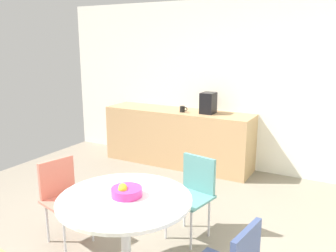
{
  "coord_description": "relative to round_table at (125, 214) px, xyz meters",
  "views": [
    {
      "loc": [
        1.78,
        -2.3,
        1.97
      ],
      "look_at": [
        -0.26,
        1.45,
        0.95
      ],
      "focal_mm": 37.81,
      "sensor_mm": 36.0,
      "label": 1
    }
  ],
  "objects": [
    {
      "name": "chair_coral",
      "position": [
        -0.93,
        0.24,
        -0.09
      ],
      "size": [
        0.51,
        0.51,
        0.83
      ],
      "color": "silver",
      "rests_on": "ground_plane"
    },
    {
      "name": "fruit_bowl",
      "position": [
        -0.01,
        0.03,
        0.18
      ],
      "size": [
        0.25,
        0.25,
        0.11
      ],
      "color": "#D8338C",
      "rests_on": "round_table"
    },
    {
      "name": "mug_white",
      "position": [
        -0.83,
        2.72,
        0.34
      ],
      "size": [
        0.13,
        0.08,
        0.09
      ],
      "color": "black",
      "rests_on": "counter_block"
    },
    {
      "name": "chair_teal",
      "position": [
        0.18,
        0.94,
        -0.09
      ],
      "size": [
        0.49,
        0.49,
        0.83
      ],
      "color": "silver",
      "rests_on": "ground_plane"
    },
    {
      "name": "round_table",
      "position": [
        0.0,
        0.0,
        0.0
      ],
      "size": [
        1.09,
        1.09,
        0.75
      ],
      "color": "silver",
      "rests_on": "ground_plane"
    },
    {
      "name": "wall_back",
      "position": [
        -0.22,
        3.16,
        0.69
      ],
      "size": [
        6.0,
        0.1,
        2.6
      ],
      "primitive_type": "cube",
      "color": "white",
      "rests_on": "ground_plane"
    },
    {
      "name": "coffee_maker",
      "position": [
        -0.44,
        2.81,
        0.45
      ],
      "size": [
        0.2,
        0.24,
        0.32
      ],
      "primitive_type": "cube",
      "color": "black",
      "rests_on": "counter_block"
    },
    {
      "name": "counter_block",
      "position": [
        -0.95,
        2.81,
        -0.16
      ],
      "size": [
        2.43,
        0.6,
        0.9
      ],
      "primitive_type": "cube",
      "color": "tan",
      "rests_on": "ground_plane"
    }
  ]
}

